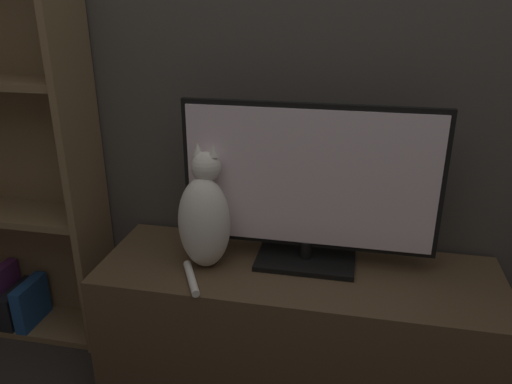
{
  "coord_description": "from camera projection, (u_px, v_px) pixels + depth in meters",
  "views": [
    {
      "loc": [
        0.18,
        -0.68,
        1.48
      ],
      "look_at": [
        -0.16,
        0.94,
        0.81
      ],
      "focal_mm": 35.0,
      "sensor_mm": 36.0,
      "label": 1
    }
  ],
  "objects": [
    {
      "name": "wall_back",
      "position": [
        314.0,
        45.0,
        1.83
      ],
      "size": [
        4.8,
        0.05,
        2.6
      ],
      "color": "#47423D",
      "rests_on": "ground_plane"
    },
    {
      "name": "cat",
      "position": [
        205.0,
        218.0,
        1.82
      ],
      "size": [
        0.22,
        0.32,
        0.47
      ],
      "rotation": [
        0.0,
        0.0,
        -0.13
      ],
      "color": "silver",
      "rests_on": "tv_stand"
    },
    {
      "name": "tv_stand",
      "position": [
        296.0,
        327.0,
        1.95
      ],
      "size": [
        1.49,
        0.5,
        0.52
      ],
      "color": "brown",
      "rests_on": "ground_plane"
    },
    {
      "name": "tv",
      "position": [
        309.0,
        186.0,
        1.8
      ],
      "size": [
        0.93,
        0.22,
        0.61
      ],
      "color": "black",
      "rests_on": "tv_stand"
    },
    {
      "name": "bookshelf",
      "position": [
        3.0,
        168.0,
        2.16
      ],
      "size": [
        0.83,
        0.28,
        1.74
      ],
      "color": "brown",
      "rests_on": "ground_plane"
    }
  ]
}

